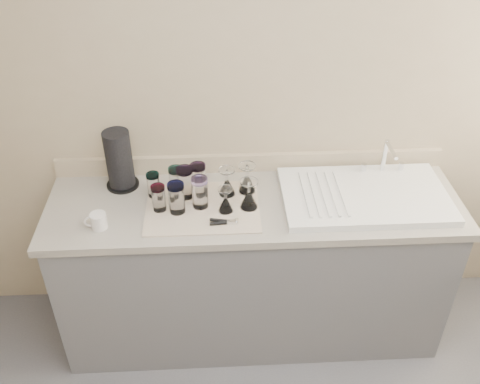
{
  "coord_description": "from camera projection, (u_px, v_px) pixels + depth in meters",
  "views": [
    {
      "loc": [
        -0.19,
        -0.91,
        2.49
      ],
      "look_at": [
        -0.08,
        1.15,
        1.0
      ],
      "focal_mm": 40.0,
      "sensor_mm": 36.0,
      "label": 1
    }
  ],
  "objects": [
    {
      "name": "can_opener",
      "position": [
        224.0,
        222.0,
        2.5
      ],
      "size": [
        0.13,
        0.05,
        0.02
      ],
      "color": "silver",
      "rests_on": "dish_towel"
    },
    {
      "name": "tumbler_purple",
      "position": [
        198.0,
        178.0,
        2.67
      ],
      "size": [
        0.08,
        0.08,
        0.16
      ],
      "color": "white",
      "rests_on": "dish_towel"
    },
    {
      "name": "white_mug",
      "position": [
        98.0,
        221.0,
        2.47
      ],
      "size": [
        0.11,
        0.08,
        0.08
      ],
      "color": "silver",
      "rests_on": "counter_unit"
    },
    {
      "name": "counter_unit",
      "position": [
        253.0,
        268.0,
        2.91
      ],
      "size": [
        2.06,
        0.62,
        0.9
      ],
      "color": "slate",
      "rests_on": "ground"
    },
    {
      "name": "tumbler_magenta",
      "position": [
        159.0,
        198.0,
        2.55
      ],
      "size": [
        0.07,
        0.07,
        0.14
      ],
      "color": "white",
      "rests_on": "dish_towel"
    },
    {
      "name": "goblet_back_right",
      "position": [
        247.0,
        182.0,
        2.68
      ],
      "size": [
        0.09,
        0.09,
        0.15
      ],
      "color": "white",
      "rests_on": "dish_towel"
    },
    {
      "name": "goblet_front_left",
      "position": [
        226.0,
        203.0,
        2.56
      ],
      "size": [
        0.07,
        0.07,
        0.13
      ],
      "color": "white",
      "rests_on": "dish_towel"
    },
    {
      "name": "room_envelope",
      "position": [
        296.0,
        283.0,
        1.29
      ],
      "size": [
        3.54,
        3.5,
        2.52
      ],
      "color": "#535358",
      "rests_on": "ground"
    },
    {
      "name": "tumbler_lavender",
      "position": [
        200.0,
        192.0,
        2.56
      ],
      "size": [
        0.08,
        0.08,
        0.16
      ],
      "color": "white",
      "rests_on": "dish_towel"
    },
    {
      "name": "tumbler_extra",
      "position": [
        185.0,
        182.0,
        2.63
      ],
      "size": [
        0.08,
        0.08,
        0.16
      ],
      "color": "white",
      "rests_on": "dish_towel"
    },
    {
      "name": "tumbler_blue",
      "position": [
        176.0,
        198.0,
        2.53
      ],
      "size": [
        0.08,
        0.08,
        0.16
      ],
      "color": "white",
      "rests_on": "dish_towel"
    },
    {
      "name": "tumbler_cyan",
      "position": [
        176.0,
        180.0,
        2.66
      ],
      "size": [
        0.07,
        0.07,
        0.14
      ],
      "color": "white",
      "rests_on": "dish_towel"
    },
    {
      "name": "tumbler_teal",
      "position": [
        154.0,
        185.0,
        2.64
      ],
      "size": [
        0.06,
        0.06,
        0.13
      ],
      "color": "white",
      "rests_on": "dish_towel"
    },
    {
      "name": "sink_unit",
      "position": [
        365.0,
        195.0,
        2.66
      ],
      "size": [
        0.82,
        0.5,
        0.22
      ],
      "color": "white",
      "rests_on": "counter_unit"
    },
    {
      "name": "dish_towel",
      "position": [
        203.0,
        207.0,
        2.61
      ],
      "size": [
        0.55,
        0.42,
        0.01
      ],
      "primitive_type": "cube",
      "color": "beige",
      "rests_on": "counter_unit"
    },
    {
      "name": "paper_towel_roll",
      "position": [
        119.0,
        160.0,
        2.68
      ],
      "size": [
        0.17,
        0.17,
        0.31
      ],
      "color": "black",
      "rests_on": "counter_unit"
    },
    {
      "name": "goblet_back_left",
      "position": [
        227.0,
        186.0,
        2.66
      ],
      "size": [
        0.08,
        0.08,
        0.15
      ],
      "color": "white",
      "rests_on": "dish_towel"
    },
    {
      "name": "goblet_front_right",
      "position": [
        249.0,
        198.0,
        2.57
      ],
      "size": [
        0.09,
        0.09,
        0.15
      ],
      "color": "white",
      "rests_on": "dish_towel"
    }
  ]
}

